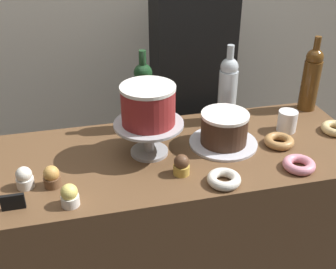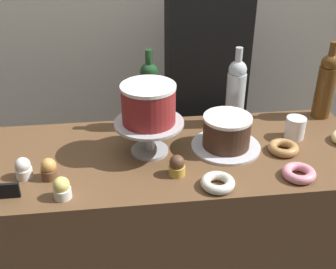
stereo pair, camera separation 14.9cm
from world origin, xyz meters
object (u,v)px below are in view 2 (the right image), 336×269
donut_sugar (218,183)px  coffee_cup_ceramic (295,128)px  barista_figure (204,108)px  white_layer_cake (149,104)px  cupcake_vanilla (23,168)px  cupcake_caramel (49,169)px  donut_maple (283,148)px  donut_pink (299,173)px  wine_bottle_amber (326,85)px  chocolate_round_cake (227,131)px  price_sign_chalkboard (8,191)px  cupcake_lemon (62,188)px  wine_bottle_green (150,94)px  wine_bottle_clear (236,92)px  cupcake_chocolate (177,166)px  cake_stand_pedestal (149,131)px

donut_sugar → coffee_cup_ceramic: coffee_cup_ceramic is taller
barista_figure → white_layer_cake: bearing=-121.4°
cupcake_vanilla → donut_sugar: size_ratio=0.66×
cupcake_caramel → donut_sugar: bearing=-12.1°
donut_maple → donut_pink: bearing=-92.2°
wine_bottle_amber → chocolate_round_cake: bearing=-156.2°
wine_bottle_amber → cupcake_vanilla: (-1.18, -0.31, -0.11)m
price_sign_chalkboard → white_layer_cake: bearing=25.2°
cupcake_vanilla → cupcake_lemon: same height
wine_bottle_amber → price_sign_chalkboard: wine_bottle_amber is taller
wine_bottle_green → donut_maple: (0.47, -0.25, -0.13)m
donut_pink → donut_sugar: (-0.28, -0.02, 0.00)m
wine_bottle_green → chocolate_round_cake: bearing=-36.7°
cupcake_caramel → wine_bottle_green: bearing=41.2°
wine_bottle_clear → barista_figure: bearing=100.1°
wine_bottle_green → cupcake_chocolate: wine_bottle_green is taller
cupcake_chocolate → cupcake_lemon: bearing=-167.8°
cake_stand_pedestal → coffee_cup_ceramic: cake_stand_pedestal is taller
donut_pink → chocolate_round_cake: bearing=132.1°
cupcake_vanilla → cupcake_caramel: bearing=-9.7°
wine_bottle_green → barista_figure: bearing=46.9°
coffee_cup_ceramic → barista_figure: (-0.26, 0.46, -0.12)m
donut_sugar → cake_stand_pedestal: bearing=129.8°
chocolate_round_cake → price_sign_chalkboard: chocolate_round_cake is taller
wine_bottle_green → donut_pink: 0.63m
wine_bottle_clear → price_sign_chalkboard: (-0.82, -0.39, -0.12)m
wine_bottle_clear → coffee_cup_ceramic: 0.27m
white_layer_cake → wine_bottle_green: 0.20m
cupcake_lemon → cupcake_caramel: bearing=115.1°
coffee_cup_ceramic → donut_sugar: bearing=-142.8°
wine_bottle_amber → cupcake_lemon: wine_bottle_amber is taller
cupcake_lemon → donut_sugar: bearing=-0.5°
chocolate_round_cake → white_layer_cake: bearing=179.4°
cake_stand_pedestal → donut_maple: bearing=-6.9°
cake_stand_pedestal → wine_bottle_green: (0.02, 0.19, 0.06)m
cupcake_caramel → barista_figure: size_ratio=0.05×
cupcake_lemon → price_sign_chalkboard: 0.17m
coffee_cup_ceramic → chocolate_round_cake: bearing=-171.7°
cupcake_vanilla → donut_maple: (0.92, 0.05, -0.02)m
coffee_cup_ceramic → price_sign_chalkboard: bearing=-166.1°
donut_sugar → price_sign_chalkboard: (-0.66, 0.02, 0.01)m
white_layer_cake → coffee_cup_ceramic: (0.57, 0.04, -0.15)m
white_layer_cake → donut_maple: size_ratio=1.72×
white_layer_cake → cupcake_vanilla: 0.47m
wine_bottle_amber → coffee_cup_ceramic: 0.26m
chocolate_round_cake → barista_figure: (0.02, 0.50, -0.15)m
barista_figure → donut_sugar: bearing=-98.0°
donut_pink → coffee_cup_ceramic: size_ratio=1.32×
wine_bottle_clear → cupcake_caramel: wine_bottle_clear is taller
cake_stand_pedestal → barista_figure: barista_figure is taller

